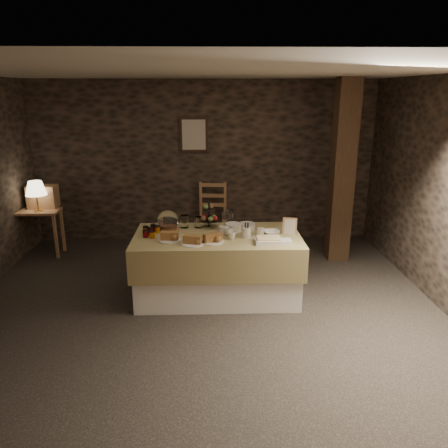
{
  "coord_description": "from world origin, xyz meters",
  "views": [
    {
      "loc": [
        0.11,
        -4.59,
        2.41
      ],
      "look_at": [
        0.26,
        0.2,
        0.95
      ],
      "focal_mm": 35.0,
      "sensor_mm": 36.0,
      "label": 1
    }
  ],
  "objects_px": {
    "chair": "(212,217)",
    "buffet_table": "(217,261)",
    "console_table": "(37,219)",
    "wine_rack": "(43,196)",
    "table_lamp": "(36,189)",
    "fruit_stand": "(209,217)",
    "timber_column": "(342,172)"
  },
  "relations": [
    {
      "from": "table_lamp",
      "to": "chair",
      "type": "xyz_separation_m",
      "value": [
        2.58,
        0.5,
        -0.61
      ]
    },
    {
      "from": "chair",
      "to": "fruit_stand",
      "type": "height_order",
      "value": "fruit_stand"
    },
    {
      "from": "table_lamp",
      "to": "chair",
      "type": "distance_m",
      "value": 2.69
    },
    {
      "from": "console_table",
      "to": "wine_rack",
      "type": "relative_size",
      "value": 1.68
    },
    {
      "from": "console_table",
      "to": "fruit_stand",
      "type": "bearing_deg",
      "value": -24.17
    },
    {
      "from": "wine_rack",
      "to": "fruit_stand",
      "type": "xyz_separation_m",
      "value": [
        2.54,
        -1.34,
        0.03
      ]
    },
    {
      "from": "buffet_table",
      "to": "chair",
      "type": "bearing_deg",
      "value": 91.59
    },
    {
      "from": "console_table",
      "to": "wine_rack",
      "type": "height_order",
      "value": "wine_rack"
    },
    {
      "from": "wine_rack",
      "to": "timber_column",
      "type": "relative_size",
      "value": 0.16
    },
    {
      "from": "buffet_table",
      "to": "fruit_stand",
      "type": "relative_size",
      "value": 6.04
    },
    {
      "from": "table_lamp",
      "to": "console_table",
      "type": "bearing_deg",
      "value": 135.0
    },
    {
      "from": "buffet_table",
      "to": "timber_column",
      "type": "relative_size",
      "value": 0.76
    },
    {
      "from": "console_table",
      "to": "fruit_stand",
      "type": "distance_m",
      "value": 2.86
    },
    {
      "from": "buffet_table",
      "to": "console_table",
      "type": "distance_m",
      "value": 3.07
    },
    {
      "from": "chair",
      "to": "wine_rack",
      "type": "bearing_deg",
      "value": -168.78
    },
    {
      "from": "buffet_table",
      "to": "table_lamp",
      "type": "xyz_separation_m",
      "value": [
        -2.63,
        1.43,
        0.6
      ]
    },
    {
      "from": "wine_rack",
      "to": "chair",
      "type": "xyz_separation_m",
      "value": [
        2.58,
        0.27,
        -0.43
      ]
    },
    {
      "from": "wine_rack",
      "to": "chair",
      "type": "height_order",
      "value": "wine_rack"
    },
    {
      "from": "buffet_table",
      "to": "timber_column",
      "type": "xyz_separation_m",
      "value": [
        1.81,
        1.22,
        0.85
      ]
    },
    {
      "from": "buffet_table",
      "to": "console_table",
      "type": "xyz_separation_m",
      "value": [
        -2.68,
        1.48,
        0.13
      ]
    },
    {
      "from": "console_table",
      "to": "timber_column",
      "type": "relative_size",
      "value": 0.27
    },
    {
      "from": "console_table",
      "to": "chair",
      "type": "relative_size",
      "value": 0.91
    },
    {
      "from": "console_table",
      "to": "timber_column",
      "type": "height_order",
      "value": "timber_column"
    },
    {
      "from": "wine_rack",
      "to": "fruit_stand",
      "type": "relative_size",
      "value": 1.29
    },
    {
      "from": "table_lamp",
      "to": "chair",
      "type": "height_order",
      "value": "table_lamp"
    },
    {
      "from": "timber_column",
      "to": "buffet_table",
      "type": "bearing_deg",
      "value": -146.02
    },
    {
      "from": "wine_rack",
      "to": "timber_column",
      "type": "height_order",
      "value": "timber_column"
    },
    {
      "from": "chair",
      "to": "console_table",
      "type": "bearing_deg",
      "value": -165.04
    },
    {
      "from": "chair",
      "to": "buffet_table",
      "type": "bearing_deg",
      "value": -83.24
    },
    {
      "from": "buffet_table",
      "to": "wine_rack",
      "type": "relative_size",
      "value": 4.69
    },
    {
      "from": "buffet_table",
      "to": "table_lamp",
      "type": "relative_size",
      "value": 4.36
    },
    {
      "from": "table_lamp",
      "to": "wine_rack",
      "type": "xyz_separation_m",
      "value": [
        -0.0,
        0.23,
        -0.17
      ]
    }
  ]
}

